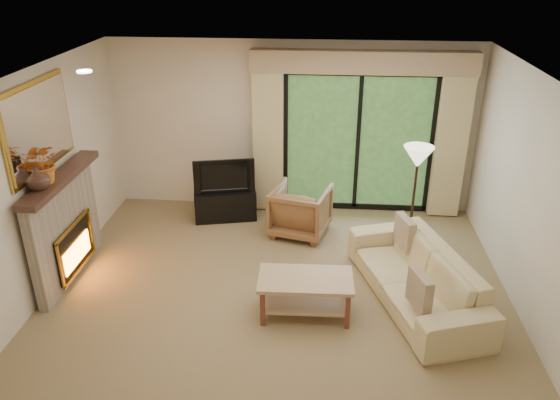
# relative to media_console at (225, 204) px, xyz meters

# --- Properties ---
(floor) EXTENTS (5.50, 5.50, 0.00)m
(floor) POSITION_rel_media_console_xyz_m (0.98, -1.95, -0.23)
(floor) COLOR olive
(floor) RESTS_ON ground
(ceiling) EXTENTS (5.50, 5.50, 0.00)m
(ceiling) POSITION_rel_media_console_xyz_m (0.98, -1.95, 2.37)
(ceiling) COLOR white
(ceiling) RESTS_ON ground
(wall_back) EXTENTS (5.00, 0.00, 5.00)m
(wall_back) POSITION_rel_media_console_xyz_m (0.98, 0.55, 1.07)
(wall_back) COLOR beige
(wall_back) RESTS_ON ground
(wall_front) EXTENTS (5.00, 0.00, 5.00)m
(wall_front) POSITION_rel_media_console_xyz_m (0.98, -4.45, 1.07)
(wall_front) COLOR beige
(wall_front) RESTS_ON ground
(wall_left) EXTENTS (0.00, 5.00, 5.00)m
(wall_left) POSITION_rel_media_console_xyz_m (-1.77, -1.95, 1.07)
(wall_left) COLOR beige
(wall_left) RESTS_ON ground
(wall_right) EXTENTS (0.00, 5.00, 5.00)m
(wall_right) POSITION_rel_media_console_xyz_m (3.73, -1.95, 1.07)
(wall_right) COLOR beige
(wall_right) RESTS_ON ground
(fireplace) EXTENTS (0.24, 1.70, 1.37)m
(fireplace) POSITION_rel_media_console_xyz_m (-1.65, -1.75, 0.45)
(fireplace) COLOR gray
(fireplace) RESTS_ON floor
(mirror) EXTENTS (0.07, 1.45, 1.02)m
(mirror) POSITION_rel_media_console_xyz_m (-1.74, -1.75, 1.72)
(mirror) COLOR gold
(mirror) RESTS_ON wall_left
(sliding_door) EXTENTS (2.26, 0.10, 2.16)m
(sliding_door) POSITION_rel_media_console_xyz_m (1.98, 0.50, 0.87)
(sliding_door) COLOR black
(sliding_door) RESTS_ON floor
(curtain_left) EXTENTS (0.45, 0.18, 2.35)m
(curtain_left) POSITION_rel_media_console_xyz_m (0.63, 0.39, 0.97)
(curtain_left) COLOR tan
(curtain_left) RESTS_ON floor
(curtain_right) EXTENTS (0.45, 0.18, 2.35)m
(curtain_right) POSITION_rel_media_console_xyz_m (3.33, 0.39, 0.97)
(curtain_right) COLOR tan
(curtain_right) RESTS_ON floor
(cornice) EXTENTS (3.20, 0.24, 0.32)m
(cornice) POSITION_rel_media_console_xyz_m (1.98, 0.41, 2.09)
(cornice) COLOR tan
(cornice) RESTS_ON wall_back
(media_console) EXTENTS (0.99, 0.61, 0.46)m
(media_console) POSITION_rel_media_console_xyz_m (0.00, 0.00, 0.00)
(media_console) COLOR black
(media_console) RESTS_ON floor
(tv) EXTENTS (0.91, 0.32, 0.52)m
(tv) POSITION_rel_media_console_xyz_m (0.00, 0.00, 0.49)
(tv) COLOR black
(tv) RESTS_ON media_console
(armchair) EXTENTS (0.94, 0.96, 0.72)m
(armchair) POSITION_rel_media_console_xyz_m (1.17, -0.40, 0.13)
(armchair) COLOR brown
(armchair) RESTS_ON floor
(sofa) EXTENTS (1.50, 2.37, 0.65)m
(sofa) POSITION_rel_media_console_xyz_m (2.58, -1.93, 0.09)
(sofa) COLOR tan
(sofa) RESTS_ON floor
(pillow_near) EXTENTS (0.22, 0.41, 0.40)m
(pillow_near) POSITION_rel_media_console_xyz_m (2.51, -2.57, 0.32)
(pillow_near) COLOR brown
(pillow_near) RESTS_ON sofa
(pillow_far) EXTENTS (0.22, 0.42, 0.40)m
(pillow_far) POSITION_rel_media_console_xyz_m (2.51, -1.30, 0.32)
(pillow_far) COLOR brown
(pillow_far) RESTS_ON sofa
(coffee_table) EXTENTS (1.06, 0.61, 0.47)m
(coffee_table) POSITION_rel_media_console_xyz_m (1.32, -2.31, 0.01)
(coffee_table) COLOR tan
(coffee_table) RESTS_ON floor
(floor_lamp) EXTENTS (0.51, 0.51, 1.47)m
(floor_lamp) POSITION_rel_media_console_xyz_m (2.68, -0.68, 0.50)
(floor_lamp) COLOR beige
(floor_lamp) RESTS_ON floor
(vase) EXTENTS (0.31, 0.31, 0.27)m
(vase) POSITION_rel_media_console_xyz_m (-1.63, -2.17, 1.27)
(vase) COLOR #3E261D
(vase) RESTS_ON fireplace
(branches) EXTENTS (0.49, 0.44, 0.49)m
(branches) POSITION_rel_media_console_xyz_m (-1.63, -1.99, 1.38)
(branches) COLOR #BC611F
(branches) RESTS_ON fireplace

